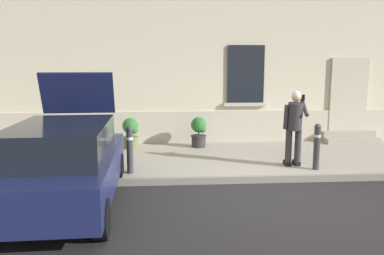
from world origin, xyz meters
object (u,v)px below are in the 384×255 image
at_px(planter_cream, 61,133).
at_px(planter_charcoal, 199,131).
at_px(bollard_far_left, 130,148).
at_px(hatchback_car_navy, 64,163).
at_px(planter_olive, 131,132).
at_px(bollard_near_person, 317,145).
at_px(person_on_phone, 295,124).

xyz_separation_m(planter_cream, planter_charcoal, (3.85, 0.07, 0.00)).
relative_size(bollard_far_left, planter_charcoal, 1.22).
distance_m(hatchback_car_navy, planter_olive, 4.13).
bearing_deg(bollard_near_person, person_on_phone, 142.29).
relative_size(planter_cream, planter_olive, 1.00).
height_order(bollard_far_left, planter_charcoal, bollard_far_left).
bearing_deg(planter_charcoal, bollard_near_person, -46.74).
distance_m(planter_cream, planter_olive, 1.93).
bearing_deg(planter_olive, planter_charcoal, 1.95).
height_order(hatchback_car_navy, planter_charcoal, hatchback_car_navy).
height_order(bollard_near_person, bollard_far_left, same).
xyz_separation_m(person_on_phone, planter_cream, (-5.86, 2.18, -0.55)).
relative_size(hatchback_car_navy, person_on_phone, 2.35).
distance_m(planter_cream, planter_charcoal, 3.86).
height_order(person_on_phone, planter_cream, person_on_phone).
bearing_deg(planter_charcoal, bollard_far_left, -123.86).
distance_m(bollard_near_person, planter_olive, 5.02).
distance_m(bollard_far_left, planter_olive, 2.52).
height_order(person_on_phone, planter_charcoal, person_on_phone).
distance_m(bollard_far_left, person_on_phone, 3.77).
bearing_deg(planter_charcoal, hatchback_car_navy, -123.53).
xyz_separation_m(hatchback_car_navy, bollard_near_person, (5.15, 1.54, -0.09)).
xyz_separation_m(person_on_phone, planter_olive, (-3.93, 2.18, -0.55)).
height_order(bollard_near_person, planter_olive, bollard_near_person).
height_order(bollard_far_left, planter_olive, bollard_far_left).
distance_m(hatchback_car_navy, bollard_far_left, 1.83).
xyz_separation_m(bollard_far_left, planter_olive, (-0.20, 2.51, -0.11)).
bearing_deg(person_on_phone, hatchback_car_navy, -162.12).
bearing_deg(hatchback_car_navy, planter_cream, 105.64).
bearing_deg(hatchback_car_navy, bollard_far_left, 57.02).
xyz_separation_m(bollard_near_person, planter_cream, (-6.28, 2.50, -0.11)).
height_order(bollard_far_left, planter_cream, bollard_far_left).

